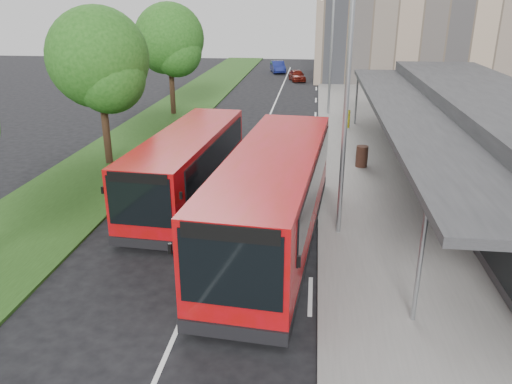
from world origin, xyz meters
TOP-DOWN VIEW (x-y plane):
  - ground at (0.00, 0.00)m, footprint 120.00×120.00m
  - pavement at (6.00, 20.00)m, footprint 5.00×80.00m
  - grass_verge at (-7.00, 20.00)m, footprint 5.00×80.00m
  - lane_centre_line at (0.00, 15.00)m, footprint 0.12×70.00m
  - kerb_dashes at (3.30, 19.00)m, footprint 0.12×56.00m
  - station_building at (10.86, 8.00)m, footprint 7.70×26.00m
  - tree_mid at (-7.01, 9.05)m, footprint 4.75×4.75m
  - tree_far at (-7.01, 21.05)m, footprint 4.83×4.83m
  - lamp_post_near at (4.12, 2.00)m, footprint 1.44×0.28m
  - lamp_post_far at (4.12, 22.00)m, footprint 1.44×0.28m
  - bus_main at (1.98, 1.17)m, footprint 3.85×11.54m
  - bus_second at (-1.81, 4.80)m, footprint 3.20×10.08m
  - litter_bin at (5.59, 9.65)m, footprint 0.75×0.75m
  - bollard at (5.39, 17.72)m, footprint 0.19×0.19m
  - car_near at (1.27, 38.72)m, footprint 2.14×3.65m
  - car_far at (-1.21, 45.04)m, footprint 2.18×4.18m

SIDE VIEW (x-z plane):
  - ground at x=0.00m, z-range 0.00..0.00m
  - kerb_dashes at x=3.30m, z-range 0.00..0.01m
  - lane_centre_line at x=0.00m, z-range 0.00..0.01m
  - grass_verge at x=-7.00m, z-range 0.00..0.10m
  - pavement at x=6.00m, z-range 0.00..0.15m
  - car_near at x=1.27m, z-range 0.00..1.17m
  - car_far at x=-1.21m, z-range 0.00..1.31m
  - litter_bin at x=5.59m, z-range 0.15..1.18m
  - bollard at x=5.39m, z-range 0.15..1.29m
  - bus_second at x=-1.81m, z-range 0.04..2.85m
  - bus_main at x=1.98m, z-range 0.04..3.25m
  - station_building at x=10.86m, z-range 0.04..4.04m
  - lamp_post_near at x=4.12m, z-range 0.72..8.72m
  - lamp_post_far at x=4.12m, z-range 0.72..8.72m
  - tree_mid at x=-7.01m, z-range 1.11..8.74m
  - tree_far at x=-7.01m, z-range 1.13..8.89m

